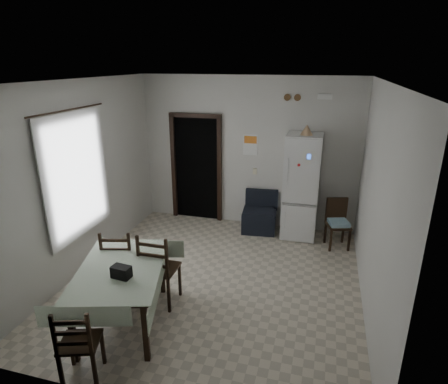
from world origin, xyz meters
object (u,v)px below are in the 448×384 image
(fridge, at_px, (301,187))
(dining_chair_far_left, at_px, (121,261))
(dining_chair_near_head, at_px, (80,341))
(navy_seat, at_px, (259,212))
(corner_chair, at_px, (338,224))
(dining_table, at_px, (123,295))
(dining_chair_far_right, at_px, (160,267))

(fridge, distance_m, dining_chair_far_left, 3.44)
(fridge, distance_m, dining_chair_near_head, 4.48)
(navy_seat, relative_size, corner_chair, 0.88)
(dining_chair_far_left, bearing_deg, navy_seat, -133.93)
(corner_chair, height_order, dining_table, corner_chair)
(fridge, xyz_separation_m, navy_seat, (-0.76, 0.00, -0.58))
(navy_seat, relative_size, dining_table, 0.51)
(corner_chair, bearing_deg, dining_chair_far_right, -152.58)
(navy_seat, height_order, dining_chair_far_right, dining_chair_far_right)
(fridge, relative_size, navy_seat, 2.53)
(dining_table, xyz_separation_m, dining_chair_far_left, (-0.34, 0.57, 0.12))
(dining_chair_far_left, bearing_deg, fridge, -145.02)
(corner_chair, bearing_deg, dining_table, -149.77)
(dining_chair_far_left, relative_size, dining_chair_far_right, 0.96)
(navy_seat, xyz_separation_m, dining_table, (-1.15, -3.13, 0.01))
(fridge, height_order, navy_seat, fridge)
(navy_seat, xyz_separation_m, dining_chair_far_left, (-1.49, -2.56, 0.13))
(corner_chair, distance_m, dining_chair_far_right, 3.28)
(dining_chair_far_left, relative_size, dining_chair_near_head, 1.14)
(corner_chair, xyz_separation_m, dining_chair_far_left, (-2.94, -2.25, 0.08))
(dining_chair_far_right, height_order, dining_chair_near_head, dining_chair_far_right)
(navy_seat, relative_size, dining_chair_far_left, 0.75)
(fridge, bearing_deg, dining_chair_far_left, -130.94)
(dining_chair_far_left, bearing_deg, dining_chair_far_right, 161.64)
(navy_seat, distance_m, dining_chair_far_right, 2.76)
(dining_table, bearing_deg, navy_seat, 53.53)
(fridge, height_order, dining_chair_far_right, fridge)
(dining_table, xyz_separation_m, dining_chair_near_head, (0.02, -0.89, 0.06))
(dining_chair_far_left, distance_m, dining_chair_far_right, 0.61)
(navy_seat, relative_size, dining_chair_near_head, 0.85)
(navy_seat, height_order, dining_chair_far_left, dining_chair_far_left)
(dining_chair_far_left, bearing_deg, dining_chair_near_head, 90.16)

